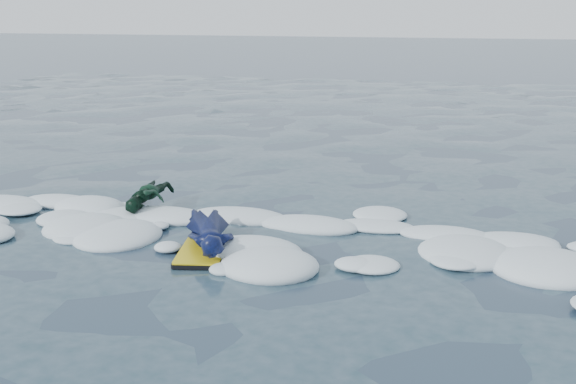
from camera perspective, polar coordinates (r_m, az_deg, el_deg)
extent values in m
plane|color=#172437|center=(8.48, -4.18, -5.52)|extent=(120.00, 120.00, 0.00)
cube|color=black|center=(8.70, -6.77, -4.81)|extent=(0.74, 1.10, 0.05)
cube|color=gold|center=(8.69, -6.77, -4.60)|extent=(0.72, 1.08, 0.02)
imported|color=#0B144D|center=(8.86, -6.22, -3.16)|extent=(1.13, 1.62, 0.37)
cube|color=black|center=(10.42, -11.32, -1.77)|extent=(0.57, 0.79, 0.04)
cube|color=gold|center=(10.41, -11.33, -1.64)|extent=(0.56, 0.77, 0.01)
cube|color=blue|center=(10.41, -11.33, -1.60)|extent=(0.32, 0.68, 0.00)
imported|color=#0D321F|center=(10.54, -10.90, -0.48)|extent=(0.55, 1.07, 0.40)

